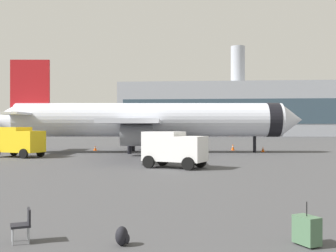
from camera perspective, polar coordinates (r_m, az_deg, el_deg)
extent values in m
cylinder|color=silver|center=(45.81, -2.69, 0.88)|extent=(30.22, 6.45, 3.80)
cone|color=silver|center=(47.95, 17.04, 0.84)|extent=(2.71, 3.81, 3.61)
cone|color=silver|center=(49.38, -22.32, 0.81)|extent=(3.49, 3.69, 3.42)
cylinder|color=black|center=(47.34, 14.50, 0.85)|extent=(1.74, 3.99, 3.88)
cube|color=silver|center=(53.85, -3.40, 0.43)|extent=(6.20, 16.36, 0.36)
cube|color=silver|center=(37.88, -4.71, 0.61)|extent=(6.20, 16.36, 0.36)
cylinder|color=gray|center=(51.36, -3.55, -1.00)|extent=(3.38, 2.48, 2.20)
cylinder|color=gray|center=(40.38, -4.44, -1.28)|extent=(3.38, 2.48, 2.20)
cube|color=red|center=(48.49, -18.91, 5.09)|extent=(4.41, 0.75, 6.40)
cube|color=silver|center=(51.51, -18.30, 1.45)|extent=(3.12, 6.21, 0.24)
cube|color=silver|center=(45.47, -20.79, 1.64)|extent=(3.12, 6.21, 0.24)
cylinder|color=black|center=(46.91, 12.13, -2.56)|extent=(0.36, 0.36, 1.80)
cylinder|color=black|center=(48.37, -4.94, -2.49)|extent=(0.44, 0.44, 1.80)
cylinder|color=black|center=(43.60, -5.45, -2.76)|extent=(0.44, 0.44, 1.80)
cube|color=yellow|center=(40.38, -18.75, -2.11)|extent=(2.28, 2.61, 2.04)
cube|color=#1E232D|center=(39.89, -17.98, -1.44)|extent=(0.69, 1.91, 0.84)
cube|color=yellow|center=(42.00, -21.20, -1.78)|extent=(3.65, 3.06, 2.40)
cylinder|color=black|center=(41.22, -17.56, -3.55)|extent=(0.92, 0.49, 0.90)
cylinder|color=black|center=(39.50, -19.73, -3.70)|extent=(0.92, 0.49, 0.90)
cylinder|color=black|center=(43.47, -20.93, -3.36)|extent=(0.92, 0.49, 0.90)
cube|color=white|center=(28.33, 3.34, -3.26)|extent=(2.39, 2.52, 1.78)
cube|color=#1E232D|center=(28.01, 4.73, -2.44)|extent=(0.77, 1.69, 0.74)
cube|color=white|center=(29.28, -0.60, -2.85)|extent=(3.21, 2.86, 2.10)
cylinder|color=black|center=(29.27, 4.58, -5.00)|extent=(0.92, 0.55, 0.90)
cylinder|color=black|center=(27.35, 2.85, -5.35)|extent=(0.92, 0.55, 0.90)
cylinder|color=black|center=(30.59, -0.76, -4.78)|extent=(0.92, 0.55, 0.90)
cylinder|color=black|center=(28.77, -2.75, -5.09)|extent=(0.92, 0.55, 0.90)
cube|color=#F2590C|center=(50.08, -10.25, -3.41)|extent=(0.44, 0.44, 0.04)
cone|color=#F2590C|center=(50.06, -10.25, -3.06)|extent=(0.36, 0.36, 0.57)
cylinder|color=white|center=(50.06, -10.25, -3.03)|extent=(0.23, 0.23, 0.10)
cube|color=#F2590C|center=(47.98, 13.27, -3.56)|extent=(0.44, 0.44, 0.04)
cone|color=#F2590C|center=(47.96, 13.27, -3.18)|extent=(0.36, 0.36, 0.59)
cylinder|color=white|center=(47.96, 13.27, -3.15)|extent=(0.23, 0.23, 0.10)
cube|color=#F2590C|center=(50.34, 9.15, -3.39)|extent=(0.44, 0.44, 0.04)
cone|color=#F2590C|center=(50.32, 9.15, -2.93)|extent=(0.36, 0.36, 0.78)
cylinder|color=white|center=(50.31, 9.15, -2.88)|extent=(0.23, 0.23, 0.10)
cube|color=#476B4C|center=(11.01, 19.01, -13.72)|extent=(0.67, 0.75, 0.70)
cylinder|color=black|center=(10.89, 19.01, -11.01)|extent=(0.02, 0.02, 0.36)
cylinder|color=black|center=(11.25, 18.17, -15.26)|extent=(0.08, 0.07, 0.08)
cylinder|color=black|center=(10.94, 19.87, -15.70)|extent=(0.08, 0.07, 0.08)
ellipsoid|color=black|center=(10.56, -6.55, -15.16)|extent=(0.32, 0.40, 0.48)
ellipsoid|color=black|center=(10.55, -5.78, -15.58)|extent=(0.12, 0.28, 0.24)
cube|color=black|center=(11.34, -20.12, -13.05)|extent=(0.65, 0.65, 0.06)
cube|color=black|center=(11.31, -19.04, -11.95)|extent=(0.27, 0.45, 0.40)
cylinder|color=#999EA5|center=(11.20, -21.07, -14.38)|extent=(0.04, 0.04, 0.44)
cylinder|color=#999EA5|center=(11.57, -21.16, -13.91)|extent=(0.04, 0.04, 0.44)
cylinder|color=#999EA5|center=(11.22, -19.05, -14.35)|extent=(0.04, 0.04, 0.44)
cylinder|color=#999EA5|center=(11.59, -19.20, -13.88)|extent=(0.04, 0.04, 0.44)
cube|color=#9EA3AD|center=(128.73, 9.43, 2.24)|extent=(70.67, 22.04, 16.07)
cube|color=#334756|center=(117.68, 9.87, 2.06)|extent=(67.14, 0.10, 7.23)
cylinder|color=#9EA3AD|center=(130.11, 9.84, 8.43)|extent=(4.40, 4.40, 12.00)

